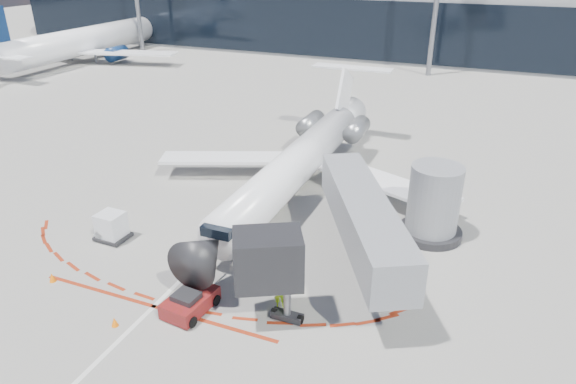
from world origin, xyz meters
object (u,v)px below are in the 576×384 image
at_px(pushback_tug, 190,302).
at_px(uld_container, 111,227).
at_px(ramp_worker, 280,293).
at_px(regional_jet, 301,159).

bearing_deg(pushback_tug, uld_container, 159.40).
bearing_deg(pushback_tug, ramp_worker, 32.32).
relative_size(pushback_tug, ramp_worker, 2.76).
height_order(pushback_tug, ramp_worker, ramp_worker).
height_order(pushback_tug, uld_container, uld_container).
bearing_deg(regional_jet, uld_container, -125.93).
relative_size(regional_jet, uld_container, 14.71).
xyz_separation_m(regional_jet, uld_container, (-8.33, -11.50, -1.54)).
bearing_deg(ramp_worker, regional_jet, -95.95).
bearing_deg(pushback_tug, regional_jet, 96.32).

